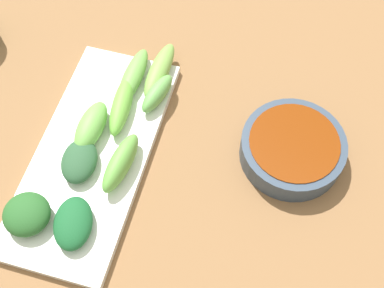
% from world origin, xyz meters
% --- Properties ---
extents(tabletop, '(2.10, 2.10, 0.02)m').
position_xyz_m(tabletop, '(0.00, 0.00, 0.01)').
color(tabletop, brown).
rests_on(tabletop, ground).
extents(sauce_bowl, '(0.13, 0.13, 0.03)m').
position_xyz_m(sauce_bowl, '(-0.11, -0.04, 0.04)').
color(sauce_bowl, '#354558').
rests_on(sauce_bowl, tabletop).
extents(serving_plate, '(0.13, 0.30, 0.01)m').
position_xyz_m(serving_plate, '(0.12, 0.03, 0.03)').
color(serving_plate, white).
rests_on(serving_plate, tabletop).
extents(broccoli_stalk_0, '(0.03, 0.09, 0.02)m').
position_xyz_m(broccoli_stalk_0, '(0.07, -0.11, 0.04)').
color(broccoli_stalk_0, '#77A949').
rests_on(broccoli_stalk_0, serving_plate).
extents(broccoli_leafy_1, '(0.06, 0.07, 0.02)m').
position_xyz_m(broccoli_leafy_1, '(0.10, 0.12, 0.04)').
color(broccoli_leafy_1, '#19592C').
rests_on(broccoli_leafy_1, serving_plate).
extents(broccoli_leafy_2, '(0.06, 0.06, 0.03)m').
position_xyz_m(broccoli_leafy_2, '(0.16, 0.13, 0.05)').
color(broccoli_leafy_2, '#265B26').
rests_on(broccoli_leafy_2, serving_plate).
extents(broccoli_leafy_3, '(0.05, 0.07, 0.02)m').
position_xyz_m(broccoli_leafy_3, '(0.13, 0.05, 0.04)').
color(broccoli_leafy_3, '#2A5332').
rests_on(broccoli_leafy_3, serving_plate).
extents(broccoli_stalk_4, '(0.03, 0.07, 0.03)m').
position_xyz_m(broccoli_stalk_4, '(0.13, -0.00, 0.05)').
color(broccoli_stalk_4, '#6BB14C').
rests_on(broccoli_stalk_4, serving_plate).
extents(broccoli_stalk_5, '(0.03, 0.09, 0.02)m').
position_xyz_m(broccoli_stalk_5, '(0.11, -0.09, 0.04)').
color(broccoli_stalk_5, '#6BA94B').
rests_on(broccoli_stalk_5, serving_plate).
extents(broccoli_stalk_6, '(0.03, 0.09, 0.02)m').
position_xyz_m(broccoli_stalk_6, '(0.10, -0.04, 0.04)').
color(broccoli_stalk_6, '#69B13F').
rests_on(broccoli_stalk_6, serving_plate).
extents(broccoli_stalk_7, '(0.03, 0.08, 0.03)m').
position_xyz_m(broccoli_stalk_7, '(0.08, 0.04, 0.05)').
color(broccoli_stalk_7, '#64A945').
rests_on(broccoli_stalk_7, serving_plate).
extents(broccoli_stalk_8, '(0.04, 0.07, 0.02)m').
position_xyz_m(broccoli_stalk_8, '(0.07, -0.07, 0.04)').
color(broccoli_stalk_8, '#64A950').
rests_on(broccoli_stalk_8, serving_plate).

